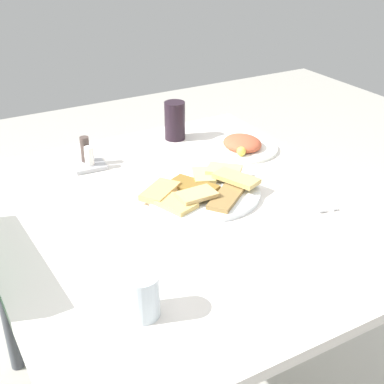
# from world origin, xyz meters

# --- Properties ---
(dining_table) EXTENTS (1.05, 0.94, 0.75)m
(dining_table) POSITION_xyz_m (0.00, 0.00, 0.67)
(dining_table) COLOR silver
(dining_table) RESTS_ON ground_plane
(pide_platter) EXTENTS (0.30, 0.32, 0.04)m
(pide_platter) POSITION_xyz_m (0.04, -0.07, 0.76)
(pide_platter) COLOR white
(pide_platter) RESTS_ON dining_table
(salad_plate_greens) EXTENTS (0.22, 0.22, 0.04)m
(salad_plate_greens) POSITION_xyz_m (0.23, -0.33, 0.76)
(salad_plate_greens) COLOR white
(salad_plate_greens) RESTS_ON dining_table
(soda_can) EXTENTS (0.09, 0.09, 0.12)m
(soda_can) POSITION_xyz_m (0.41, -0.19, 0.81)
(soda_can) COLOR black
(soda_can) RESTS_ON dining_table
(drinking_glass) EXTENTS (0.07, 0.07, 0.09)m
(drinking_glass) POSITION_xyz_m (-0.30, 0.26, 0.79)
(drinking_glass) COLOR silver
(drinking_glass) RESTS_ON dining_table
(paper_napkin) EXTENTS (0.16, 0.16, 0.00)m
(paper_napkin) POSITION_xyz_m (-0.10, -0.32, 0.75)
(paper_napkin) COLOR white
(paper_napkin) RESTS_ON dining_table
(fork) EXTENTS (0.19, 0.05, 0.00)m
(fork) POSITION_xyz_m (-0.10, -0.34, 0.75)
(fork) COLOR silver
(fork) RESTS_ON paper_napkin
(spoon) EXTENTS (0.18, 0.05, 0.00)m
(spoon) POSITION_xyz_m (-0.10, -0.30, 0.75)
(spoon) COLOR silver
(spoon) RESTS_ON paper_napkin
(condiment_caddy) EXTENTS (0.10, 0.10, 0.09)m
(condiment_caddy) POSITION_xyz_m (0.35, 0.12, 0.77)
(condiment_caddy) COLOR #B2B2B7
(condiment_caddy) RESTS_ON dining_table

